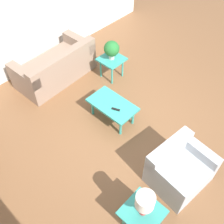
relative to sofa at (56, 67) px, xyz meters
name	(u,v)px	position (x,y,z in m)	size (l,w,h in m)	color
ground_plane	(132,126)	(-2.22, -0.08, -0.31)	(14.00, 14.00, 0.00)	brown
wall_right	(27,10)	(0.84, -0.08, 1.04)	(0.12, 7.20, 2.70)	silver
sofa	(56,67)	(0.00, 0.00, 0.00)	(0.97, 1.84, 0.80)	gray
armchair	(179,169)	(-3.49, 0.28, -0.01)	(0.87, 1.00, 0.72)	#A8ADB2
coffee_table	(112,106)	(-1.80, 0.04, 0.07)	(0.95, 0.55, 0.43)	teal
side_table_plant	(112,61)	(-0.88, -0.91, 0.13)	(0.53, 0.53, 0.51)	teal
side_table_lamp	(142,214)	(-3.54, 1.30, 0.13)	(0.53, 0.53, 0.51)	teal
potted_plant	(112,49)	(-0.88, -0.91, 0.46)	(0.34, 0.34, 0.43)	#B2ADA3
table_lamp	(145,202)	(-3.54, 1.30, 0.53)	(0.25, 0.25, 0.47)	red
remote_control	(116,109)	(-1.94, 0.11, 0.13)	(0.16, 0.10, 0.02)	black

